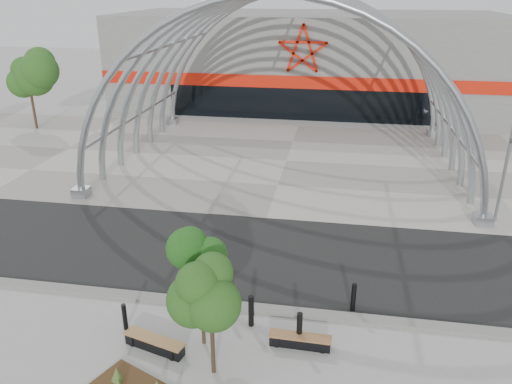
{
  "coord_description": "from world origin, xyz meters",
  "views": [
    {
      "loc": [
        3.1,
        -14.3,
        10.33
      ],
      "look_at": [
        0.0,
        4.0,
        2.6
      ],
      "focal_mm": 35.0,
      "sensor_mm": 36.0,
      "label": 1
    }
  ],
  "objects_px": {
    "signal_pole": "(505,167)",
    "bench_0": "(155,344)",
    "street_tree_0": "(201,272)",
    "bench_1": "(300,341)",
    "street_tree_1": "(211,296)",
    "bollard_2": "(251,311)"
  },
  "relations": [
    {
      "from": "signal_pole",
      "to": "bench_1",
      "type": "relative_size",
      "value": 2.7
    },
    {
      "from": "bench_0",
      "to": "bollard_2",
      "type": "bearing_deg",
      "value": 31.36
    },
    {
      "from": "signal_pole",
      "to": "street_tree_1",
      "type": "xyz_separation_m",
      "value": [
        -10.67,
        -11.88,
        -0.12
      ]
    },
    {
      "from": "street_tree_0",
      "to": "bench_0",
      "type": "distance_m",
      "value": 2.8
    },
    {
      "from": "signal_pole",
      "to": "street_tree_1",
      "type": "distance_m",
      "value": 15.96
    },
    {
      "from": "street_tree_1",
      "to": "bench_1",
      "type": "distance_m",
      "value": 3.69
    },
    {
      "from": "bench_1",
      "to": "street_tree_0",
      "type": "bearing_deg",
      "value": -173.45
    },
    {
      "from": "street_tree_0",
      "to": "bench_0",
      "type": "bearing_deg",
      "value": -159.03
    },
    {
      "from": "bench_0",
      "to": "bench_1",
      "type": "height_order",
      "value": "bench_0"
    },
    {
      "from": "street_tree_1",
      "to": "bollard_2",
      "type": "relative_size",
      "value": 3.21
    },
    {
      "from": "signal_pole",
      "to": "bench_0",
      "type": "relative_size",
      "value": 2.52
    },
    {
      "from": "signal_pole",
      "to": "bench_0",
      "type": "distance_m",
      "value": 17.13
    },
    {
      "from": "signal_pole",
      "to": "bench_1",
      "type": "xyz_separation_m",
      "value": [
        -8.31,
        -10.36,
        -2.52
      ]
    },
    {
      "from": "street_tree_0",
      "to": "bollard_2",
      "type": "relative_size",
      "value": 3.18
    },
    {
      "from": "street_tree_1",
      "to": "bench_1",
      "type": "bearing_deg",
      "value": 32.77
    },
    {
      "from": "street_tree_1",
      "to": "street_tree_0",
      "type": "bearing_deg",
      "value": 117.38
    },
    {
      "from": "street_tree_0",
      "to": "street_tree_1",
      "type": "distance_m",
      "value": 1.32
    },
    {
      "from": "street_tree_1",
      "to": "bench_1",
      "type": "relative_size",
      "value": 1.88
    },
    {
      "from": "street_tree_1",
      "to": "bench_0",
      "type": "distance_m",
      "value": 3.18
    },
    {
      "from": "street_tree_0",
      "to": "bench_0",
      "type": "xyz_separation_m",
      "value": [
        -1.4,
        -0.54,
        -2.36
      ]
    },
    {
      "from": "street_tree_0",
      "to": "bench_1",
      "type": "xyz_separation_m",
      "value": [
        2.96,
        0.34,
        -2.37
      ]
    },
    {
      "from": "street_tree_1",
      "to": "bollard_2",
      "type": "distance_m",
      "value": 3.13
    }
  ]
}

